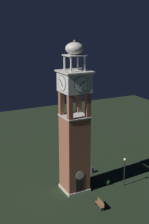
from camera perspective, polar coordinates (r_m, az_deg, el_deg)
name	(u,v)px	position (r m, az deg, el deg)	size (l,w,h in m)	color
ground	(75,189)	(41.55, 0.00, -13.77)	(80.00, 80.00, 0.00)	black
clock_tower	(75,133)	(38.32, 0.00, -3.76)	(3.50, 3.50, 18.70)	#93543D
park_bench	(100,204)	(37.77, 4.64, -16.29)	(0.57, 1.63, 0.95)	brown
lamp_post	(125,167)	(41.56, 9.07, -9.78)	(0.36, 0.36, 3.89)	black
trash_bin	(92,170)	(45.45, 3.14, -10.45)	(0.52, 0.52, 0.80)	#2D2D33
shrub_near_entry	(107,182)	(42.59, 5.98, -12.46)	(0.71, 0.71, 0.80)	#234C28
shrub_left_of_tower	(84,178)	(43.32, 1.77, -11.90)	(0.81, 0.81, 0.73)	#234C28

